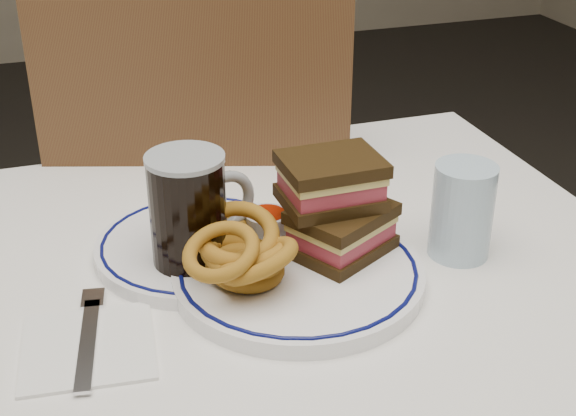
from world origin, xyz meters
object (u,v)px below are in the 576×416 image
object	(u,v)px
chair_far	(210,238)
beer_mug	(191,214)
far_plate	(198,246)
main_plate	(298,274)
reuben_sandwich	(336,205)

from	to	relation	value
chair_far	beer_mug	world-z (taller)	chair_far
chair_far	far_plate	bearing A→B (deg)	-103.96
main_plate	far_plate	world-z (taller)	main_plate
chair_far	main_plate	bearing A→B (deg)	-90.19
chair_far	far_plate	size ratio (longest dim) A/B	4.02
reuben_sandwich	main_plate	bearing A→B (deg)	-154.09
chair_far	reuben_sandwich	distance (m)	0.54
main_plate	beer_mug	bearing A→B (deg)	149.89
reuben_sandwich	beer_mug	world-z (taller)	beer_mug
main_plate	beer_mug	xyz separation A→B (m)	(-0.11, 0.06, 0.06)
reuben_sandwich	beer_mug	distance (m)	0.17
main_plate	chair_far	bearing A→B (deg)	89.81
reuben_sandwich	far_plate	distance (m)	0.18
chair_far	beer_mug	size ratio (longest dim) A/B	6.73
main_plate	far_plate	size ratio (longest dim) A/B	1.16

